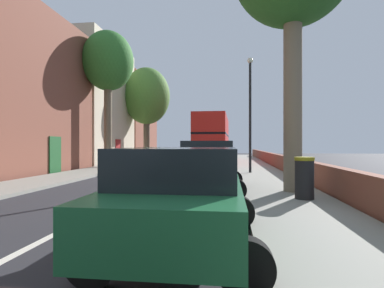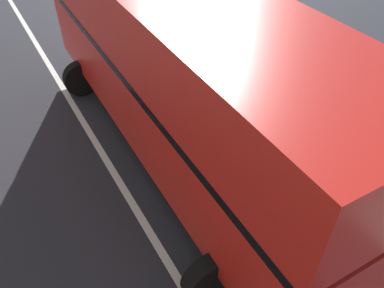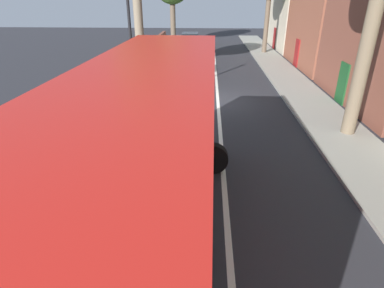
% 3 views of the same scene
% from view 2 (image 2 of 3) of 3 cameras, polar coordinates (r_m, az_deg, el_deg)
% --- Properties ---
extents(double_decker_bus, '(3.68, 10.53, 4.06)m').
position_cam_2_polar(double_decker_bus, '(8.20, -2.26, 11.58)').
color(double_decker_bus, red).
rests_on(double_decker_bus, ground).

